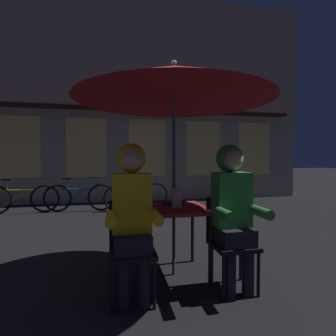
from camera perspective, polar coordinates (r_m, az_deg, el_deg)
ground_plane at (r=3.08m, az=1.25°, el=-22.13°), size 60.00×60.00×0.00m
cafe_table at (r=2.88m, az=1.26°, el=-10.46°), size 0.72×0.72×0.74m
patio_umbrella at (r=2.93m, az=1.28°, el=17.82°), size 2.10×2.10×2.31m
lantern at (r=2.84m, az=1.90°, el=-6.07°), size 0.11×0.11×0.23m
chair_left at (r=2.50m, az=-7.91°, el=-15.97°), size 0.40×0.40×0.87m
chair_right at (r=2.74m, az=13.28°, el=-14.41°), size 0.40×0.40×0.87m
person_left_hooded at (r=2.36m, az=-7.85°, el=-8.11°), size 0.45×0.56×1.40m
person_right_hooded at (r=2.61m, az=13.88°, el=-7.18°), size 0.45×0.56×1.40m
shopfront_building at (r=8.40m, az=-4.81°, el=14.50°), size 10.00×0.93×6.20m
bicycle_nearest at (r=6.99m, az=-29.35°, el=-5.81°), size 1.68×0.11×0.84m
bicycle_second at (r=6.71m, az=-18.69°, el=-5.99°), size 1.68×0.15×0.84m
bicycle_third at (r=6.61m, az=-6.72°, el=-6.01°), size 1.65×0.43×0.84m
book at (r=3.02m, az=1.14°, el=-7.71°), size 0.24×0.20×0.02m
potted_plant at (r=7.79m, az=15.30°, el=-3.41°), size 0.60×0.60×0.92m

